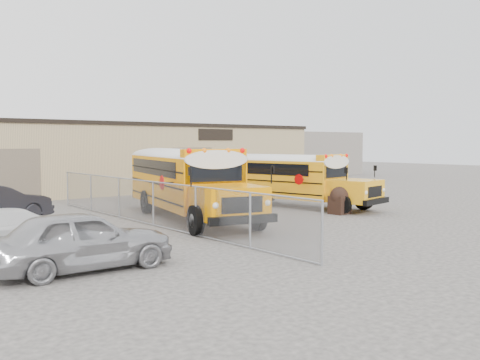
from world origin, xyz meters
TOP-DOWN VIEW (x-y plane):
  - ground at (0.00, 0.00)m, footprint 120.00×120.00m
  - warehouse at (-0.00, 19.99)m, footprint 30.20×10.20m
  - chainlink_fence at (-6.00, 3.00)m, footprint 0.07×18.07m
  - distant_building_right at (24.00, 24.00)m, footprint 10.00×8.00m
  - school_bus_left at (-2.08, 10.40)m, footprint 5.09×11.00m
  - school_bus_right at (1.85, 10.27)m, footprint 4.01×9.77m
  - tarp_bundle at (2.59, 0.68)m, footprint 0.94×0.94m
  - car_silver at (-11.22, -2.40)m, footprint 4.80×2.10m
  - car_white at (-11.68, 1.62)m, footprint 4.57×2.11m

SIDE VIEW (x-z plane):
  - ground at x=0.00m, z-range 0.00..0.00m
  - car_white at x=-11.68m, z-range 0.00..1.29m
  - tarp_bundle at x=2.59m, z-range 0.02..1.30m
  - car_silver at x=-11.22m, z-range 0.00..1.61m
  - chainlink_fence at x=-6.00m, z-range 0.00..1.80m
  - school_bus_right at x=1.85m, z-range 0.22..3.00m
  - school_bus_left at x=-2.08m, z-range 0.25..3.38m
  - distant_building_right at x=24.00m, z-range 0.00..4.40m
  - warehouse at x=0.00m, z-range 0.04..4.71m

